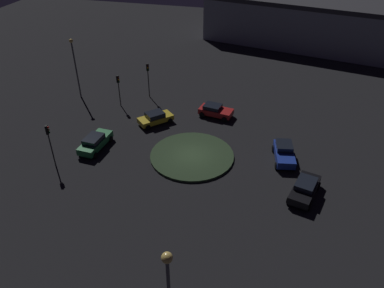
# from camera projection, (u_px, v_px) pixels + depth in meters

# --- Properties ---
(ground_plane) EXTENTS (115.51, 115.51, 0.00)m
(ground_plane) POSITION_uv_depth(u_px,v_px,m) (192.00, 157.00, 37.70)
(ground_plane) COLOR black
(roundabout_island) EXTENTS (8.38, 8.38, 0.24)m
(roundabout_island) POSITION_uv_depth(u_px,v_px,m) (192.00, 156.00, 37.64)
(roundabout_island) COLOR #2D4228
(roundabout_island) RESTS_ON ground_plane
(car_red) EXTENTS (2.55, 4.11, 1.41)m
(car_red) POSITION_uv_depth(u_px,v_px,m) (215.00, 110.00, 44.15)
(car_red) COLOR red
(car_red) RESTS_ON ground_plane
(car_yellow) EXTENTS (4.01, 3.93, 1.39)m
(car_yellow) POSITION_uv_depth(u_px,v_px,m) (155.00, 118.00, 42.77)
(car_yellow) COLOR gold
(car_yellow) RESTS_ON ground_plane
(car_blue) EXTENTS (4.35, 2.55, 1.59)m
(car_blue) POSITION_uv_depth(u_px,v_px,m) (284.00, 153.00, 36.88)
(car_blue) COLOR #1E38A5
(car_blue) RESTS_ON ground_plane
(car_green) EXTENTS (4.48, 2.19, 1.49)m
(car_green) POSITION_uv_depth(u_px,v_px,m) (95.00, 142.00, 38.51)
(car_green) COLOR #1E7238
(car_green) RESTS_ON ground_plane
(car_black) EXTENTS (4.61, 2.90, 1.48)m
(car_black) POSITION_uv_depth(u_px,v_px,m) (305.00, 188.00, 32.43)
(car_black) COLOR black
(car_black) RESTS_ON ground_plane
(traffic_light_northeast) EXTENTS (0.37, 0.39, 4.01)m
(traffic_light_northeast) POSITION_uv_depth(u_px,v_px,m) (119.00, 85.00, 45.12)
(traffic_light_northeast) COLOR #2D2D2D
(traffic_light_northeast) RESTS_ON ground_plane
(traffic_light_north) EXTENTS (0.36, 0.39, 4.45)m
(traffic_light_north) POSITION_uv_depth(u_px,v_px,m) (49.00, 138.00, 34.77)
(traffic_light_north) COLOR #2D2D2D
(traffic_light_north) RESTS_ON ground_plane
(traffic_light_northeast_near) EXTENTS (0.39, 0.37, 4.49)m
(traffic_light_northeast_near) POSITION_uv_depth(u_px,v_px,m) (148.00, 74.00, 47.02)
(traffic_light_northeast_near) COLOR #2D2D2D
(traffic_light_northeast_near) RESTS_ON ground_plane
(streetlamp_northeast) EXTENTS (0.47, 0.47, 7.64)m
(streetlamp_northeast) POSITION_uv_depth(u_px,v_px,m) (75.00, 62.00, 46.11)
(streetlamp_northeast) COLOR #4C4C51
(streetlamp_northeast) RESTS_ON ground_plane
(store_building) EXTENTS (21.47, 34.08, 7.63)m
(store_building) POSITION_uv_depth(u_px,v_px,m) (304.00, 18.00, 65.62)
(store_building) COLOR #8C939E
(store_building) RESTS_ON ground_plane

